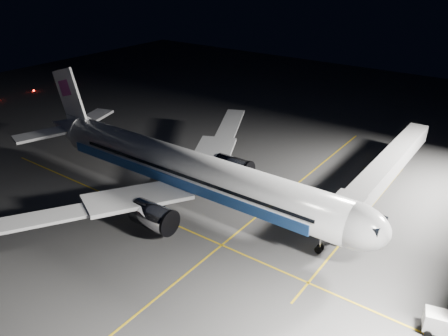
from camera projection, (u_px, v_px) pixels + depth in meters
ground at (191, 202)px, 64.68m from camera, size 200.00×200.00×0.00m
guide_line_main at (248, 224)px, 59.38m from camera, size 0.25×80.00×0.01m
guide_line_cross at (164, 220)px, 60.32m from camera, size 70.00×0.25×0.01m
guide_line_side at (360, 220)px, 60.29m from camera, size 0.25×40.00×0.01m
airliner at (185, 169)px, 62.99m from camera, size 61.48×54.22×16.64m
jet_bridge at (384, 169)px, 64.14m from camera, size 3.60×34.40×6.30m
baggage_tug at (171, 158)px, 76.63m from camera, size 2.98×2.56×1.91m
safety_cone_a at (231, 181)px, 70.18m from camera, size 0.39×0.39×0.58m
safety_cone_b at (223, 177)px, 71.24m from camera, size 0.43×0.43×0.65m
safety_cone_c at (228, 168)px, 74.51m from camera, size 0.38×0.38×0.57m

